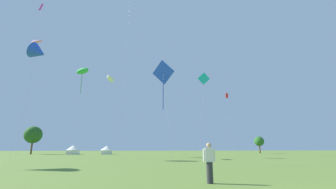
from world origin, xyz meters
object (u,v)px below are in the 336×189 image
at_px(kite_cyan_diamond, 204,79).
at_px(festival_tent_left, 73,149).
at_px(kite_white_parafoil, 111,79).
at_px(kite_blue_diamond, 163,74).
at_px(kite_magenta_diamond, 41,10).
at_px(festival_tent_center, 107,149).
at_px(kite_red_box, 227,96).
at_px(person_spectator, 209,163).
at_px(kite_green_parafoil, 82,71).
at_px(tree_distant_right, 259,141).
at_px(kite_blue_delta, 39,52).
at_px(tree_distant_left, 33,135).
at_px(kite_pink_parafoil, 37,42).

relative_size(kite_cyan_diamond, festival_tent_left, 5.30).
distance_m(kite_white_parafoil, kite_blue_diamond, 17.18).
xyz_separation_m(kite_magenta_diamond, festival_tent_center, (16.17, 15.02, -32.13)).
bearing_deg(kite_cyan_diamond, kite_blue_diamond, -118.19).
bearing_deg(kite_red_box, festival_tent_left, 167.94).
xyz_separation_m(kite_red_box, person_spectator, (-25.13, -49.72, -15.34)).
bearing_deg(kite_green_parafoil, kite_red_box, 17.85).
height_order(kite_white_parafoil, person_spectator, kite_white_parafoil).
bearing_deg(person_spectator, tree_distant_right, 56.05).
bearing_deg(tree_distant_right, kite_blue_diamond, -130.50).
height_order(kite_blue_delta, tree_distant_right, kite_blue_delta).
bearing_deg(kite_cyan_diamond, festival_tent_left, 153.34).
distance_m(kite_cyan_diamond, person_spectator, 48.59).
height_order(kite_red_box, kite_magenta_diamond, kite_magenta_diamond).
xyz_separation_m(kite_white_parafoil, person_spectator, (6.06, -29.38, -12.34)).
relative_size(kite_cyan_diamond, kite_blue_diamond, 1.82).
height_order(kite_white_parafoil, tree_distant_left, kite_white_parafoil).
bearing_deg(festival_tent_left, kite_red_box, -12.06).
height_order(kite_magenta_diamond, festival_tent_left, kite_magenta_diamond).
bearing_deg(kite_blue_delta, person_spectator, -58.42).
relative_size(kite_red_box, festival_tent_left, 4.49).
bearing_deg(person_spectator, kite_cyan_diamond, 69.71).
height_order(kite_blue_delta, festival_tent_center, kite_blue_delta).
bearing_deg(kite_green_parafoil, festival_tent_left, 101.31).
relative_size(kite_magenta_diamond, kite_blue_diamond, 3.21).
relative_size(kite_magenta_diamond, person_spectator, 20.38).
distance_m(kite_cyan_diamond, tree_distant_left, 49.38).
xyz_separation_m(kite_cyan_diamond, kite_blue_diamond, (-15.32, -28.59, -8.95)).
bearing_deg(festival_tent_center, kite_green_parafoil, -102.57).
bearing_deg(kite_red_box, kite_pink_parafoil, -176.69).
relative_size(kite_cyan_diamond, kite_pink_parafoil, 0.73).
xyz_separation_m(kite_pink_parafoil, kite_blue_diamond, (25.14, -32.95, -17.19)).
relative_size(kite_green_parafoil, festival_tent_center, 4.83).
height_order(tree_distant_left, tree_distant_right, tree_distant_left).
bearing_deg(kite_cyan_diamond, kite_pink_parafoil, 173.86).
height_order(kite_green_parafoil, kite_blue_delta, kite_blue_delta).
relative_size(kite_red_box, tree_distant_right, 3.00).
relative_size(person_spectator, festival_tent_center, 0.48).
distance_m(kite_green_parafoil, festival_tent_left, 26.39).
relative_size(kite_pink_parafoil, kite_blue_delta, 1.48).
height_order(kite_magenta_diamond, kite_blue_delta, kite_magenta_diamond).
bearing_deg(kite_cyan_diamond, kite_green_parafoil, -170.28).
xyz_separation_m(kite_magenta_diamond, kite_pink_parafoil, (-1.06, 3.27, -6.78)).
relative_size(kite_green_parafoil, kite_blue_delta, 0.95).
bearing_deg(kite_pink_parafoil, tree_distant_right, 13.85).
xyz_separation_m(kite_blue_diamond, festival_tent_center, (-7.92, 44.69, -8.16)).
bearing_deg(person_spectator, kite_blue_diamond, 88.40).
distance_m(kite_green_parafoil, festival_tent_center, 26.50).
xyz_separation_m(festival_tent_center, tree_distant_left, (-20.32, 3.10, 3.98)).
relative_size(kite_red_box, kite_green_parafoil, 0.96).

